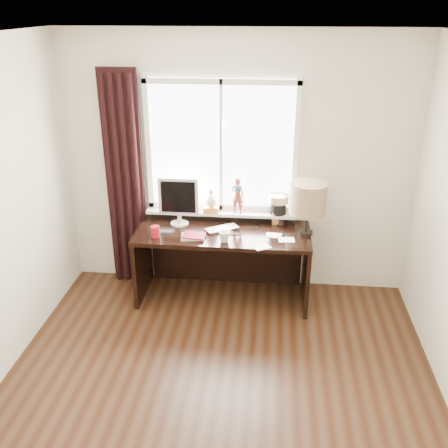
# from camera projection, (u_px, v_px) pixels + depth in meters

# --- Properties ---
(floor) EXTENTS (3.50, 4.00, 0.00)m
(floor) POSITION_uv_depth(u_px,v_px,m) (214.00, 416.00, 3.68)
(floor) COLOR black
(floor) RESTS_ON ground
(ceiling) EXTENTS (3.50, 4.00, 0.00)m
(ceiling) POSITION_uv_depth(u_px,v_px,m) (209.00, 43.00, 2.62)
(ceiling) COLOR white
(ceiling) RESTS_ON wall_back
(wall_back) EXTENTS (3.50, 0.00, 2.60)m
(wall_back) POSITION_uv_depth(u_px,v_px,m) (237.00, 166.00, 4.97)
(wall_back) COLOR beige
(wall_back) RESTS_ON ground
(laptop) EXTENTS (0.38, 0.35, 0.03)m
(laptop) POSITION_uv_depth(u_px,v_px,m) (222.00, 229.00, 4.90)
(laptop) COLOR silver
(laptop) RESTS_ON desk
(mug) EXTENTS (0.14, 0.14, 0.11)m
(mug) POSITION_uv_depth(u_px,v_px,m) (224.00, 236.00, 4.64)
(mug) COLOR white
(mug) RESTS_ON desk
(red_cup) EXTENTS (0.08, 0.08, 0.11)m
(red_cup) POSITION_uv_depth(u_px,v_px,m) (155.00, 232.00, 4.74)
(red_cup) COLOR maroon
(red_cup) RESTS_ON desk
(window) EXTENTS (1.52, 0.20, 1.40)m
(window) POSITION_uv_depth(u_px,v_px,m) (224.00, 167.00, 4.93)
(window) COLOR white
(window) RESTS_ON ground
(curtain) EXTENTS (0.38, 0.09, 2.25)m
(curtain) POSITION_uv_depth(u_px,v_px,m) (125.00, 183.00, 5.07)
(curtain) COLOR black
(curtain) RESTS_ON floor
(desk) EXTENTS (1.70, 0.70, 0.75)m
(desk) POSITION_uv_depth(u_px,v_px,m) (224.00, 249.00, 5.05)
(desk) COLOR black
(desk) RESTS_ON floor
(monitor) EXTENTS (0.40, 0.18, 0.49)m
(monitor) POSITION_uv_depth(u_px,v_px,m) (179.00, 198.00, 4.91)
(monitor) COLOR beige
(monitor) RESTS_ON desk
(notebook_stack) EXTENTS (0.24, 0.18, 0.03)m
(notebook_stack) POSITION_uv_depth(u_px,v_px,m) (193.00, 236.00, 4.73)
(notebook_stack) COLOR beige
(notebook_stack) RESTS_ON desk
(brush_holder) EXTENTS (0.09, 0.09, 0.25)m
(brush_holder) POSITION_uv_depth(u_px,v_px,m) (280.00, 218.00, 5.01)
(brush_holder) COLOR black
(brush_holder) RESTS_ON desk
(icon_frame) EXTENTS (0.10, 0.03, 0.13)m
(icon_frame) POSITION_uv_depth(u_px,v_px,m) (277.00, 219.00, 4.99)
(icon_frame) COLOR gold
(icon_frame) RESTS_ON desk
(table_lamp) EXTENTS (0.35, 0.35, 0.52)m
(table_lamp) POSITION_uv_depth(u_px,v_px,m) (308.00, 199.00, 4.67)
(table_lamp) COLOR black
(table_lamp) RESTS_ON desk
(loose_papers) EXTENTS (0.40, 0.41, 0.00)m
(loose_papers) POSITION_uv_depth(u_px,v_px,m) (274.00, 241.00, 4.68)
(loose_papers) COLOR white
(loose_papers) RESTS_ON desk
(desk_cables) EXTENTS (0.40, 0.36, 0.01)m
(desk_cables) POSITION_uv_depth(u_px,v_px,m) (239.00, 228.00, 4.93)
(desk_cables) COLOR black
(desk_cables) RESTS_ON desk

